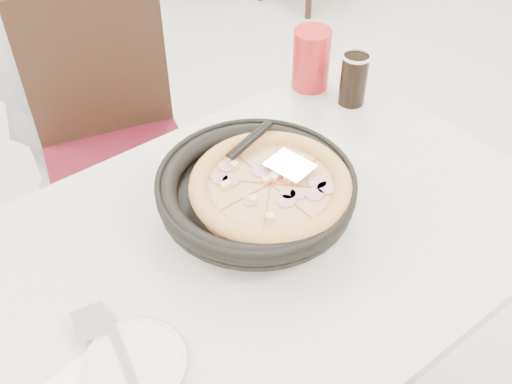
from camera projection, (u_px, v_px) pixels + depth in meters
main_table at (261, 338)px, 1.46m from camera, size 1.21×0.82×0.75m
chair_far at (122, 165)px, 1.79m from camera, size 0.52×0.52×0.95m
trivet at (284, 194)px, 1.27m from camera, size 0.14×0.14×0.04m
pizza_pan at (256, 195)px, 1.23m from camera, size 0.41×0.41×0.01m
pizza at (271, 191)px, 1.21m from camera, size 0.31×0.31×0.02m
pizza_server at (290, 165)px, 1.22m from camera, size 0.09×0.10×0.00m
side_plate at (135, 364)px, 0.98m from camera, size 0.17×0.17×0.01m
fork at (120, 348)px, 0.99m from camera, size 0.04×0.15×0.00m
cola_glass at (353, 80)px, 1.50m from camera, size 0.07×0.07×0.13m
red_cup at (311, 59)px, 1.55m from camera, size 0.10×0.10×0.16m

